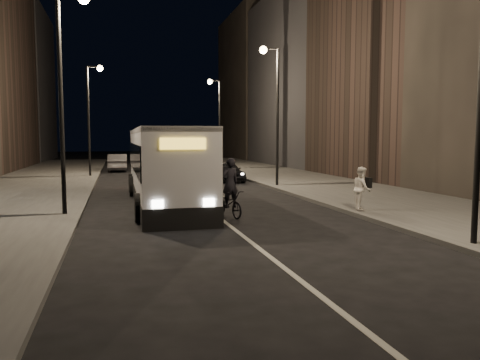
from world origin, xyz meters
TOP-DOWN VIEW (x-y plane):
  - ground at (0.00, 0.00)m, footprint 180.00×180.00m
  - sidewalk_right at (8.50, 14.00)m, footprint 7.00×70.00m
  - sidewalk_left at (-8.50, 14.00)m, footprint 7.00×70.00m
  - building_row_right at (16.00, 27.50)m, footprint 8.00×61.00m
  - streetlight_right_near at (5.33, -4.00)m, footprint 1.20×0.44m
  - streetlight_right_mid at (5.33, 12.00)m, footprint 1.20×0.44m
  - streetlight_right_far at (5.33, 28.00)m, footprint 1.20×0.44m
  - streetlight_left_near at (-5.33, 4.00)m, footprint 1.20×0.44m
  - streetlight_left_far at (-5.33, 22.00)m, footprint 1.20×0.44m
  - city_bus at (-1.60, 6.77)m, footprint 2.99×12.54m
  - cyclist_on_bicycle at (0.40, 2.63)m, footprint 1.15×2.05m
  - pedestrian_woman at (5.60, 2.00)m, footprint 0.91×1.01m
  - car_near at (3.60, 16.61)m, footprint 2.03×4.19m
  - car_mid at (-3.60, 28.57)m, footprint 1.69×4.65m
  - car_far at (2.01, 29.20)m, footprint 2.17×4.74m

SIDE VIEW (x-z plane):
  - ground at x=0.00m, z-range 0.00..0.00m
  - sidewalk_right at x=8.50m, z-range 0.00..0.16m
  - sidewalk_left at x=-8.50m, z-range 0.00..0.16m
  - car_far at x=2.01m, z-range 0.00..1.34m
  - car_near at x=3.60m, z-range 0.00..1.38m
  - cyclist_on_bicycle at x=0.40m, z-range -0.37..1.86m
  - car_mid at x=-3.60m, z-range 0.00..1.53m
  - pedestrian_woman at x=5.60m, z-range 0.16..1.86m
  - city_bus at x=-1.60m, z-range 0.15..3.52m
  - streetlight_right_near at x=5.33m, z-range 1.30..9.42m
  - streetlight_right_mid at x=5.33m, z-range 1.30..9.42m
  - streetlight_right_far at x=5.33m, z-range 1.30..9.42m
  - streetlight_left_near at x=-5.33m, z-range 1.30..9.42m
  - streetlight_left_far at x=-5.33m, z-range 1.30..9.42m
  - building_row_right at x=16.00m, z-range 0.00..21.00m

